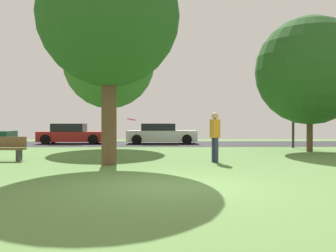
# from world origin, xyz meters

# --- Properties ---
(ground_plane) EXTENTS (44.00, 44.00, 0.00)m
(ground_plane) POSITION_xyz_m (0.00, 0.00, 0.00)
(ground_plane) COLOR #5B8442
(road_strip) EXTENTS (44.00, 6.40, 0.01)m
(road_strip) POSITION_xyz_m (0.00, 16.00, 0.00)
(road_strip) COLOR #28282B
(road_strip) RESTS_ON ground_plane
(oak_tree_left) EXTENTS (5.08, 5.08, 7.29)m
(oak_tree_left) POSITION_xyz_m (-3.13, 12.45, 4.74)
(oak_tree_left) COLOR brown
(oak_tree_left) RESTS_ON ground_plane
(maple_tree_near) EXTENTS (5.24, 5.24, 6.56)m
(maple_tree_near) POSITION_xyz_m (7.02, 9.44, 3.94)
(maple_tree_near) COLOR brown
(maple_tree_near) RESTS_ON ground_plane
(oak_tree_right) EXTENTS (4.83, 4.83, 7.49)m
(oak_tree_right) POSITION_xyz_m (-1.99, 4.20, 5.05)
(oak_tree_right) COLOR brown
(oak_tree_right) RESTS_ON ground_plane
(person_thrower) EXTENTS (0.39, 0.36, 1.79)m
(person_thrower) POSITION_xyz_m (1.74, 4.85, 1.00)
(person_thrower) COLOR #2D334C
(person_thrower) RESTS_ON ground_plane
(frisbee_disc) EXTENTS (0.34, 0.34, 0.07)m
(frisbee_disc) POSITION_xyz_m (-1.13, 2.98, 1.54)
(frisbee_disc) COLOR #EA2D6B
(parked_car_red) EXTENTS (4.35, 1.96, 1.34)m
(parked_car_red) POSITION_xyz_m (-6.18, 16.31, 0.61)
(parked_car_red) COLOR #B21E1E
(parked_car_red) RESTS_ON ground_plane
(parked_car_white) EXTENTS (4.59, 2.08, 1.34)m
(parked_car_white) POSITION_xyz_m (-0.22, 16.20, 0.63)
(parked_car_white) COLOR white
(parked_car_white) RESTS_ON ground_plane
(park_bench) EXTENTS (1.60, 0.45, 0.90)m
(park_bench) POSITION_xyz_m (-6.09, 5.45, 0.46)
(park_bench) COLOR brown
(park_bench) RESTS_ON ground_plane
(street_lamp_post) EXTENTS (0.14, 0.14, 4.50)m
(street_lamp_post) POSITION_xyz_m (7.20, 12.20, 2.25)
(street_lamp_post) COLOR #2D2D33
(street_lamp_post) RESTS_ON ground_plane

